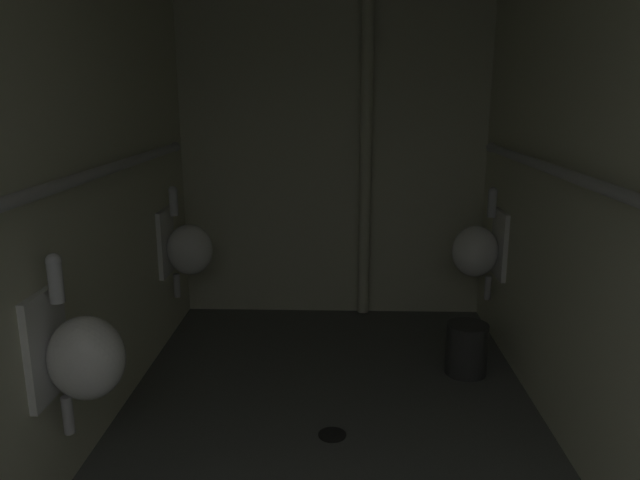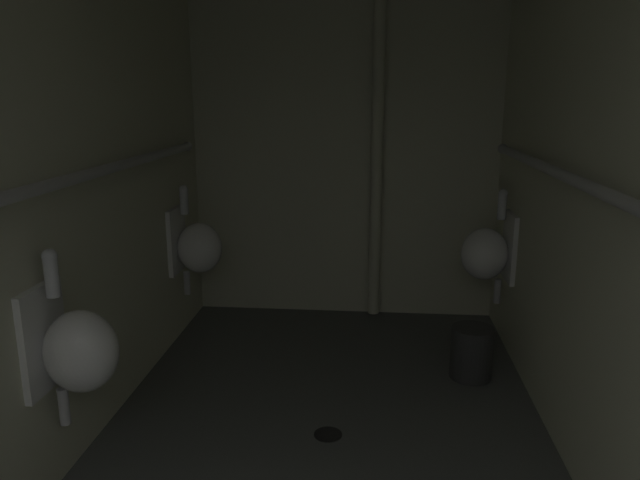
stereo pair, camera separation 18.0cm
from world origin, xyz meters
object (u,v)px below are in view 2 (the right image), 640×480
object	(u,v)px
urinal_left_mid	(76,348)
urinal_right_mid	(488,252)
waste_bin	(472,352)
floor_drain	(328,434)
urinal_left_far	(196,246)
standpipe_back_wall	(377,158)

from	to	relation	value
urinal_left_mid	urinal_right_mid	distance (m)	2.55
waste_bin	floor_drain	bearing A→B (deg)	-138.59
urinal_left_mid	urinal_left_far	xyz separation A→B (m)	(0.00, 1.66, 0.00)
standpipe_back_wall	floor_drain	size ratio (longest dim) A/B	16.61
urinal_right_mid	standpipe_back_wall	size ratio (longest dim) A/B	0.32
floor_drain	urinal_right_mid	bearing A→B (deg)	51.49
urinal_left_far	waste_bin	world-z (taller)	urinal_left_far
floor_drain	standpipe_back_wall	bearing A→B (deg)	82.62
standpipe_back_wall	floor_drain	bearing A→B (deg)	-97.38
urinal_right_mid	waste_bin	xyz separation A→B (m)	(-0.15, -0.48, -0.49)
urinal_left_far	floor_drain	xyz separation A→B (m)	(0.98, -1.17, -0.64)
urinal_left_mid	urinal_right_mid	size ratio (longest dim) A/B	1.00
urinal_left_mid	waste_bin	bearing A→B (deg)	33.91
floor_drain	urinal_left_mid	bearing A→B (deg)	-153.30
standpipe_back_wall	waste_bin	distance (m)	1.52
urinal_left_far	waste_bin	xyz separation A→B (m)	(1.78, -0.47, -0.49)
urinal_left_far	waste_bin	size ratio (longest dim) A/B	2.44
urinal_left_mid	waste_bin	world-z (taller)	urinal_left_mid
urinal_right_mid	waste_bin	bearing A→B (deg)	-107.08
urinal_left_mid	urinal_left_far	size ratio (longest dim) A/B	1.00
urinal_left_far	waste_bin	bearing A→B (deg)	-14.79
urinal_left_mid	urinal_left_far	distance (m)	1.66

